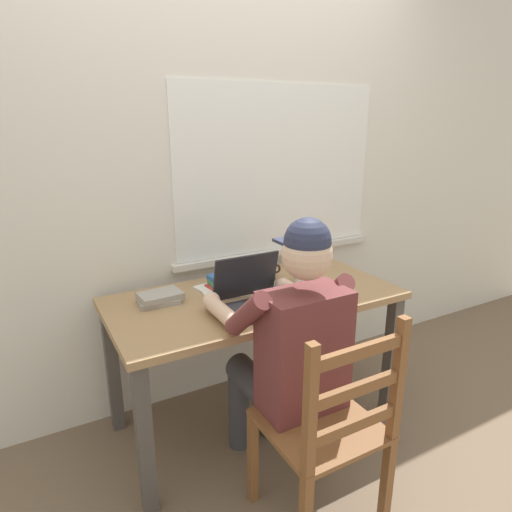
{
  "coord_description": "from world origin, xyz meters",
  "views": [
    {
      "loc": [
        -0.99,
        -1.8,
        1.57
      ],
      "look_at": [
        -0.02,
        -0.05,
        0.95
      ],
      "focal_mm": 31.18,
      "sensor_mm": 36.0,
      "label": 1
    }
  ],
  "objects_px": {
    "coffee_mug_white": "(302,272)",
    "book_stack_main": "(227,282)",
    "wooden_chair": "(328,430)",
    "coffee_mug_dark": "(269,271)",
    "desk": "(255,313)",
    "computer_mouse": "(305,297)",
    "seated_person": "(289,345)",
    "book_stack_side": "(160,298)",
    "laptop": "(254,295)",
    "landscape_photo_print": "(277,289)"
  },
  "relations": [
    {
      "from": "coffee_mug_white",
      "to": "book_stack_main",
      "type": "relative_size",
      "value": 0.53
    },
    {
      "from": "wooden_chair",
      "to": "coffee_mug_dark",
      "type": "xyz_separation_m",
      "value": [
        0.25,
        0.87,
        0.32
      ]
    },
    {
      "from": "desk",
      "to": "computer_mouse",
      "type": "distance_m",
      "value": 0.27
    },
    {
      "from": "desk",
      "to": "seated_person",
      "type": "height_order",
      "value": "seated_person"
    },
    {
      "from": "computer_mouse",
      "to": "book_stack_main",
      "type": "height_order",
      "value": "book_stack_main"
    },
    {
      "from": "desk",
      "to": "book_stack_side",
      "type": "relative_size",
      "value": 6.76
    },
    {
      "from": "laptop",
      "to": "coffee_mug_dark",
      "type": "bearing_deg",
      "value": 48.7
    },
    {
      "from": "coffee_mug_white",
      "to": "book_stack_side",
      "type": "bearing_deg",
      "value": 174.11
    },
    {
      "from": "coffee_mug_white",
      "to": "landscape_photo_print",
      "type": "bearing_deg",
      "value": -168.88
    },
    {
      "from": "coffee_mug_dark",
      "to": "seated_person",
      "type": "bearing_deg",
      "value": -113.13
    },
    {
      "from": "seated_person",
      "to": "landscape_photo_print",
      "type": "height_order",
      "value": "seated_person"
    },
    {
      "from": "book_stack_side",
      "to": "computer_mouse",
      "type": "bearing_deg",
      "value": -26.04
    },
    {
      "from": "coffee_mug_white",
      "to": "book_stack_side",
      "type": "relative_size",
      "value": 0.54
    },
    {
      "from": "computer_mouse",
      "to": "laptop",
      "type": "bearing_deg",
      "value": 167.9
    },
    {
      "from": "laptop",
      "to": "desk",
      "type": "bearing_deg",
      "value": 59.82
    },
    {
      "from": "book_stack_side",
      "to": "desk",
      "type": "bearing_deg",
      "value": -16.82
    },
    {
      "from": "coffee_mug_dark",
      "to": "book_stack_main",
      "type": "xyz_separation_m",
      "value": [
        -0.25,
        -0.0,
        -0.02
      ]
    },
    {
      "from": "landscape_photo_print",
      "to": "coffee_mug_dark",
      "type": "bearing_deg",
      "value": 68.78
    },
    {
      "from": "laptop",
      "to": "coffee_mug_white",
      "type": "relative_size",
      "value": 2.88
    },
    {
      "from": "computer_mouse",
      "to": "coffee_mug_white",
      "type": "height_order",
      "value": "coffee_mug_white"
    },
    {
      "from": "desk",
      "to": "laptop",
      "type": "distance_m",
      "value": 0.2
    },
    {
      "from": "laptop",
      "to": "computer_mouse",
      "type": "height_order",
      "value": "laptop"
    },
    {
      "from": "laptop",
      "to": "coffee_mug_white",
      "type": "xyz_separation_m",
      "value": [
        0.39,
        0.17,
        -0.01
      ]
    },
    {
      "from": "coffee_mug_dark",
      "to": "book_stack_side",
      "type": "distance_m",
      "value": 0.62
    },
    {
      "from": "seated_person",
      "to": "wooden_chair",
      "type": "bearing_deg",
      "value": -90.0
    },
    {
      "from": "coffee_mug_dark",
      "to": "landscape_photo_print",
      "type": "relative_size",
      "value": 0.86
    },
    {
      "from": "landscape_photo_print",
      "to": "seated_person",
      "type": "bearing_deg",
      "value": -121.92
    },
    {
      "from": "laptop",
      "to": "wooden_chair",
      "type": "bearing_deg",
      "value": -90.51
    },
    {
      "from": "seated_person",
      "to": "computer_mouse",
      "type": "distance_m",
      "value": 0.37
    },
    {
      "from": "seated_person",
      "to": "coffee_mug_dark",
      "type": "distance_m",
      "value": 0.65
    },
    {
      "from": "desk",
      "to": "landscape_photo_print",
      "type": "xyz_separation_m",
      "value": [
        0.14,
        0.02,
        0.1
      ]
    },
    {
      "from": "landscape_photo_print",
      "to": "computer_mouse",
      "type": "bearing_deg",
      "value": -83.97
    },
    {
      "from": "desk",
      "to": "computer_mouse",
      "type": "height_order",
      "value": "computer_mouse"
    },
    {
      "from": "coffee_mug_white",
      "to": "coffee_mug_dark",
      "type": "xyz_separation_m",
      "value": [
        -0.14,
        0.11,
        -0.0
      ]
    },
    {
      "from": "laptop",
      "to": "landscape_photo_print",
      "type": "distance_m",
      "value": 0.25
    },
    {
      "from": "wooden_chair",
      "to": "laptop",
      "type": "relative_size",
      "value": 2.82
    },
    {
      "from": "seated_person",
      "to": "coffee_mug_dark",
      "type": "height_order",
      "value": "seated_person"
    },
    {
      "from": "book_stack_main",
      "to": "coffee_mug_white",
      "type": "bearing_deg",
      "value": -14.99
    },
    {
      "from": "desk",
      "to": "book_stack_main",
      "type": "xyz_separation_m",
      "value": [
        -0.08,
        0.16,
        0.13
      ]
    },
    {
      "from": "laptop",
      "to": "book_stack_side",
      "type": "relative_size",
      "value": 1.56
    },
    {
      "from": "wooden_chair",
      "to": "book_stack_side",
      "type": "distance_m",
      "value": 0.97
    },
    {
      "from": "coffee_mug_dark",
      "to": "book_stack_side",
      "type": "bearing_deg",
      "value": -177.45
    },
    {
      "from": "desk",
      "to": "book_stack_main",
      "type": "height_order",
      "value": "book_stack_main"
    },
    {
      "from": "coffee_mug_dark",
      "to": "landscape_photo_print",
      "type": "bearing_deg",
      "value": -104.89
    },
    {
      "from": "desk",
      "to": "laptop",
      "type": "height_order",
      "value": "laptop"
    },
    {
      "from": "coffee_mug_dark",
      "to": "book_stack_side",
      "type": "height_order",
      "value": "coffee_mug_dark"
    },
    {
      "from": "computer_mouse",
      "to": "book_stack_side",
      "type": "distance_m",
      "value": 0.7
    },
    {
      "from": "laptop",
      "to": "computer_mouse",
      "type": "distance_m",
      "value": 0.26
    },
    {
      "from": "book_stack_main",
      "to": "landscape_photo_print",
      "type": "distance_m",
      "value": 0.26
    },
    {
      "from": "computer_mouse",
      "to": "book_stack_side",
      "type": "xyz_separation_m",
      "value": [
        -0.62,
        0.31,
        0.01
      ]
    }
  ]
}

